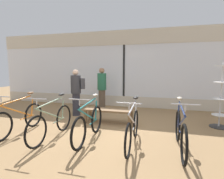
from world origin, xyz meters
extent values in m
plane|color=#99754C|center=(0.00, 0.00, 0.00)|extent=(24.00, 24.00, 0.00)
cube|color=beige|center=(0.00, 3.27, 0.23)|extent=(12.00, 0.08, 0.45)
cube|color=white|center=(0.00, 3.27, 1.52)|extent=(12.00, 0.04, 2.15)
cube|color=beige|center=(0.00, 3.27, 2.90)|extent=(12.00, 0.08, 0.60)
cube|color=black|center=(0.00, 3.25, 1.52)|extent=(0.08, 0.02, 2.15)
torus|color=black|center=(-1.90, 0.01, 0.33)|extent=(0.05, 0.67, 0.67)
torus|color=black|center=(-1.90, -1.05, 0.33)|extent=(0.05, 0.67, 0.67)
cylinder|color=orange|center=(-1.90, -0.56, 0.57)|extent=(0.03, 0.99, 0.51)
cylinder|color=orange|center=(-1.90, -0.03, 0.57)|extent=(0.03, 0.11, 0.49)
cylinder|color=orange|center=(-1.90, -0.53, 0.85)|extent=(0.03, 0.91, 0.10)
cylinder|color=orange|center=(-1.90, -0.23, 0.33)|extent=(0.03, 0.48, 0.03)
cylinder|color=#B2B2B7|center=(-1.90, -0.07, 0.88)|extent=(0.02, 0.02, 0.14)
ellipsoid|color=brown|center=(-1.90, -0.07, 0.96)|extent=(0.11, 0.22, 0.06)
cylinder|color=#B2B2B7|center=(-1.90, -0.99, 0.94)|extent=(0.02, 0.02, 0.12)
cylinder|color=#ADADB2|center=(-1.90, -0.99, 1.00)|extent=(0.46, 0.02, 0.02)
torus|color=black|center=(-0.92, -0.05, 0.34)|extent=(0.04, 0.67, 0.67)
torus|color=black|center=(-0.92, -1.11, 0.34)|extent=(0.04, 0.67, 0.67)
cylinder|color=gray|center=(-0.92, -0.62, 0.58)|extent=(0.03, 1.00, 0.51)
cylinder|color=gray|center=(-0.92, -0.09, 0.58)|extent=(0.03, 0.11, 0.49)
cylinder|color=gray|center=(-0.92, -0.59, 0.85)|extent=(0.03, 0.93, 0.10)
cylinder|color=gray|center=(-0.92, -0.29, 0.34)|extent=(0.03, 0.48, 0.03)
cylinder|color=#B2B2B7|center=(-0.92, -0.13, 0.89)|extent=(0.02, 0.02, 0.14)
ellipsoid|color=black|center=(-0.92, -0.13, 0.97)|extent=(0.11, 0.22, 0.06)
cylinder|color=#B2B2B7|center=(-0.92, -1.05, 0.95)|extent=(0.02, 0.02, 0.12)
cylinder|color=#ADADB2|center=(-0.92, -1.05, 1.01)|extent=(0.46, 0.02, 0.02)
torus|color=black|center=(-0.05, 0.05, 0.34)|extent=(0.05, 0.68, 0.68)
torus|color=black|center=(-0.05, -0.96, 0.34)|extent=(0.05, 0.68, 0.68)
cylinder|color=#1E7A7F|center=(-0.05, -0.49, 0.58)|extent=(0.03, 0.95, 0.51)
cylinder|color=#1E7A7F|center=(-0.05, 0.01, 0.58)|extent=(0.03, 0.11, 0.49)
cylinder|color=#1E7A7F|center=(-0.05, -0.46, 0.85)|extent=(0.03, 0.88, 0.10)
cylinder|color=#1E7A7F|center=(-0.05, -0.18, 0.34)|extent=(0.03, 0.46, 0.03)
cylinder|color=#B2B2B7|center=(-0.05, -0.03, 0.89)|extent=(0.02, 0.02, 0.14)
ellipsoid|color=#B2A893|center=(-0.05, -0.03, 0.97)|extent=(0.11, 0.22, 0.06)
cylinder|color=#B2B2B7|center=(-0.05, -0.90, 0.95)|extent=(0.02, 0.02, 0.12)
cylinder|color=#ADADB2|center=(-0.05, -0.90, 1.01)|extent=(0.46, 0.02, 0.02)
torus|color=black|center=(0.95, 0.03, 0.32)|extent=(0.04, 0.64, 0.64)
torus|color=black|center=(0.95, -1.01, 0.32)|extent=(0.04, 0.64, 0.64)
cylinder|color=#BCBCC1|center=(0.95, -0.53, 0.56)|extent=(0.03, 0.97, 0.51)
cylinder|color=#BCBCC1|center=(0.95, -0.01, 0.56)|extent=(0.03, 0.11, 0.49)
cylinder|color=#BCBCC1|center=(0.95, -0.50, 0.84)|extent=(0.03, 0.89, 0.10)
cylinder|color=#BCBCC1|center=(0.95, -0.21, 0.32)|extent=(0.03, 0.47, 0.03)
cylinder|color=#B2B2B7|center=(0.95, -0.05, 0.87)|extent=(0.02, 0.02, 0.14)
ellipsoid|color=black|center=(0.95, -0.05, 0.95)|extent=(0.11, 0.22, 0.06)
cylinder|color=#B2B2B7|center=(0.95, -0.95, 0.93)|extent=(0.02, 0.02, 0.12)
cylinder|color=#ADADB2|center=(0.95, -0.95, 0.99)|extent=(0.46, 0.02, 0.02)
torus|color=black|center=(1.89, 0.04, 0.35)|extent=(0.04, 0.70, 0.70)
torus|color=black|center=(1.89, -0.99, 0.35)|extent=(0.04, 0.70, 0.70)
cylinder|color=navy|center=(1.89, -0.51, 0.59)|extent=(0.03, 0.97, 0.51)
cylinder|color=navy|center=(1.89, 0.00, 0.59)|extent=(0.03, 0.11, 0.49)
cylinder|color=navy|center=(1.89, -0.48, 0.86)|extent=(0.03, 0.90, 0.10)
cylinder|color=navy|center=(1.89, -0.19, 0.35)|extent=(0.03, 0.47, 0.03)
cylinder|color=#B2B2B7|center=(1.89, -0.04, 0.90)|extent=(0.02, 0.02, 0.14)
ellipsoid|color=#B2A893|center=(1.89, -0.04, 0.98)|extent=(0.11, 0.22, 0.06)
cylinder|color=#B2B2B7|center=(1.89, -0.93, 0.96)|extent=(0.02, 0.02, 0.12)
cylinder|color=#ADADB2|center=(1.89, -0.93, 1.02)|extent=(0.46, 0.02, 0.02)
cylinder|color=#333333|center=(3.08, 1.30, 0.01)|extent=(0.48, 0.48, 0.03)
cylinder|color=silver|center=(3.08, 1.30, 0.90)|extent=(0.04, 0.04, 1.80)
cylinder|color=white|center=(3.08, 1.30, 0.35)|extent=(0.40, 0.40, 0.02)
cylinder|color=white|center=(3.08, 1.30, 0.80)|extent=(0.40, 0.40, 0.02)
cylinder|color=white|center=(3.08, 1.30, 1.25)|extent=(0.40, 0.40, 0.02)
cylinder|color=white|center=(3.08, 1.30, 1.70)|extent=(0.40, 0.40, 0.02)
cube|color=brown|center=(0.03, 0.86, 0.40)|extent=(1.40, 0.44, 0.05)
cube|color=brown|center=(-0.63, 0.68, 0.19)|extent=(0.08, 0.08, 0.37)
cube|color=brown|center=(0.69, 0.68, 0.19)|extent=(0.08, 0.08, 0.37)
cube|color=brown|center=(-0.63, 1.04, 0.19)|extent=(0.08, 0.08, 0.37)
cube|color=brown|center=(0.69, 1.04, 0.19)|extent=(0.08, 0.08, 0.37)
cylinder|color=brown|center=(-0.68, 2.35, 0.40)|extent=(0.28, 0.28, 0.80)
cylinder|color=#286647|center=(-0.68, 2.35, 1.12)|extent=(0.37, 0.37, 0.64)
sphere|color=#9E7051|center=(-0.68, 2.35, 1.54)|extent=(0.21, 0.21, 0.21)
cylinder|color=#2D2D38|center=(-1.29, 1.39, 0.39)|extent=(0.34, 0.34, 0.77)
cylinder|color=#333338|center=(-1.29, 1.39, 1.08)|extent=(0.44, 0.44, 0.61)
sphere|color=beige|center=(-1.29, 1.39, 1.49)|extent=(0.20, 0.20, 0.20)
cube|color=#38383D|center=(-1.07, 1.48, 1.11)|extent=(0.22, 0.27, 0.36)
camera|label=1|loc=(1.46, -4.00, 1.61)|focal=28.00mm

